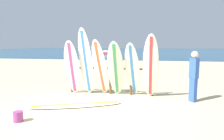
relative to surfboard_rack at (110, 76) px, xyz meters
The scene contains 13 objects.
ground_plane 2.12m from the surfboard_rack, 94.85° to the right, with size 120.00×120.00×0.00m, color beige.
ocean_water 56.00m from the surfboard_rack, 90.17° to the left, with size 120.00×80.00×0.01m, color navy.
surfboard_rack is the anchor object (origin of this frame).
surfboard_leaning_far_left 1.43m from the surfboard_rack, 165.99° to the right, with size 0.56×0.62×1.98m.
surfboard_leaning_left 1.04m from the surfboard_rack, 159.26° to the right, with size 0.61×0.73×2.41m.
surfboard_leaning_center_left 0.55m from the surfboard_rack, 133.75° to the right, with size 0.65×0.97×2.01m.
surfboard_leaning_center 0.57m from the surfboard_rack, 56.75° to the right, with size 0.57×0.97×1.95m.
surfboard_leaning_center_right 0.93m from the surfboard_rack, 20.34° to the right, with size 0.64×1.01×1.90m.
surfboard_leaning_right 1.55m from the surfboard_rack, 14.53° to the right, with size 0.54×0.71×2.18m.
surfboard_lying_on_sand 1.92m from the surfboard_rack, 112.95° to the right, with size 2.76×1.54×0.08m.
beachgoer_standing 2.85m from the surfboard_rack, 10.55° to the right, with size 0.29×0.31×1.62m.
small_boat_offshore 32.61m from the surfboard_rack, 102.75° to the left, with size 3.19×2.28×0.71m.
sand_bucket 3.52m from the surfboard_rack, 117.76° to the right, with size 0.22×0.22×0.25m, color #A53F8C.
Camera 1 is at (1.61, -5.13, 1.82)m, focal length 32.03 mm.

